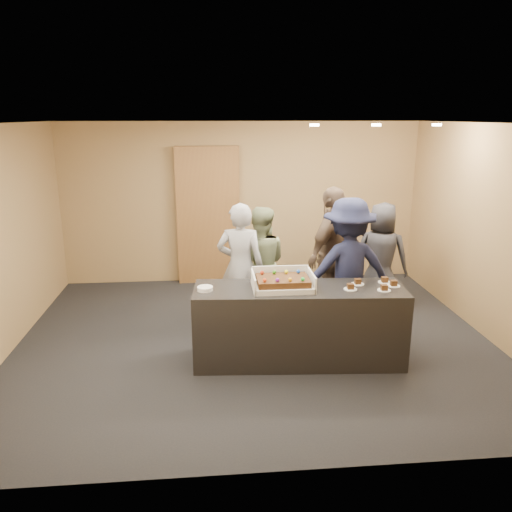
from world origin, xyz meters
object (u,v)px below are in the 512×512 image
at_px(cake_box, 282,284).
at_px(person_server_grey, 240,267).
at_px(sheet_cake, 283,280).
at_px(serving_counter, 299,325).
at_px(person_sage_man, 260,264).
at_px(person_navy_man, 348,269).
at_px(person_dark_suit, 381,257).
at_px(storage_cabinet, 208,216).
at_px(person_brown_extra, 333,255).
at_px(plate_stack, 205,289).

bearing_deg(cake_box, person_server_grey, 112.58).
bearing_deg(person_server_grey, sheet_cake, 122.60).
distance_m(serving_counter, person_sage_man, 1.40).
xyz_separation_m(cake_box, person_navy_man, (0.92, 0.60, -0.04)).
xyz_separation_m(serving_counter, person_sage_man, (-0.32, 1.31, 0.35)).
relative_size(cake_box, sheet_cake, 1.17).
distance_m(person_sage_man, person_dark_suit, 1.81).
bearing_deg(storage_cabinet, person_dark_suit, -30.84).
relative_size(cake_box, person_brown_extra, 0.36).
relative_size(serving_counter, person_sage_man, 1.49).
height_order(cake_box, person_brown_extra, person_brown_extra).
relative_size(storage_cabinet, cake_box, 3.39).
bearing_deg(cake_box, person_navy_man, 32.94).
xyz_separation_m(person_server_grey, person_brown_extra, (1.29, 0.18, 0.08)).
bearing_deg(person_server_grey, person_dark_suit, -155.85).
height_order(storage_cabinet, plate_stack, storage_cabinet).
xyz_separation_m(sheet_cake, person_server_grey, (-0.42, 1.03, -0.14)).
height_order(storage_cabinet, cake_box, storage_cabinet).
height_order(serving_counter, storage_cabinet, storage_cabinet).
relative_size(sheet_cake, person_navy_man, 0.32).
bearing_deg(storage_cabinet, person_brown_extra, -46.85).
distance_m(cake_box, person_server_grey, 1.09).
height_order(person_server_grey, person_navy_man, person_navy_man).
distance_m(sheet_cake, person_dark_suit, 2.28).
bearing_deg(plate_stack, person_brown_extra, 34.26).
xyz_separation_m(person_sage_man, person_brown_extra, (1.00, -0.11, 0.14)).
xyz_separation_m(serving_counter, person_dark_suit, (1.48, 1.53, 0.35)).
xyz_separation_m(serving_counter, cake_box, (-0.20, 0.03, 0.50)).
bearing_deg(person_server_grey, person_brown_extra, -161.48).
bearing_deg(storage_cabinet, cake_box, -74.51).
xyz_separation_m(sheet_cake, person_sage_man, (-0.13, 1.31, -0.19)).
bearing_deg(sheet_cake, storage_cabinet, 105.36).
height_order(storage_cabinet, person_navy_man, storage_cabinet).
bearing_deg(serving_counter, sheet_cake, -176.12).
relative_size(person_server_grey, person_navy_man, 0.94).
distance_m(person_server_grey, person_navy_man, 1.40).
xyz_separation_m(plate_stack, person_dark_suit, (2.54, 1.51, -0.12)).
distance_m(storage_cabinet, sheet_cake, 3.14).
height_order(storage_cabinet, sheet_cake, storage_cabinet).
bearing_deg(serving_counter, person_dark_suit, 49.95).
bearing_deg(person_sage_man, plate_stack, 65.58).
relative_size(sheet_cake, person_sage_man, 0.36).
bearing_deg(plate_stack, storage_cabinet, 89.19).
height_order(person_brown_extra, person_dark_suit, person_brown_extra).
height_order(plate_stack, person_brown_extra, person_brown_extra).
height_order(cake_box, person_navy_man, person_navy_man).
height_order(person_navy_man, person_brown_extra, person_brown_extra).
distance_m(plate_stack, person_navy_man, 1.89).
xyz_separation_m(serving_counter, person_server_grey, (-0.61, 1.03, 0.41)).
height_order(person_server_grey, person_brown_extra, person_brown_extra).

